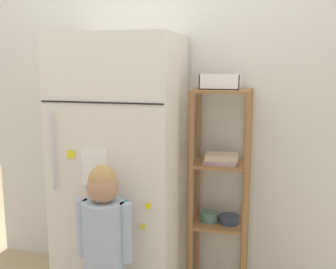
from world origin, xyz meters
TOP-DOWN VIEW (x-y plane):
  - kitchen_wall_back at (0.00, 0.36)m, footprint 2.56×0.03m
  - refrigerator at (-0.17, 0.02)m, footprint 0.71×0.66m
  - child_standing at (-0.11, -0.43)m, footprint 0.31×0.23m
  - pantry_shelf_unit at (0.43, 0.18)m, footprint 0.37×0.29m
  - fruit_bin at (0.42, 0.20)m, footprint 0.24×0.15m

SIDE VIEW (x-z plane):
  - child_standing at x=-0.11m, z-range 0.10..1.06m
  - pantry_shelf_unit at x=0.43m, z-range 0.08..1.39m
  - refrigerator at x=-0.17m, z-range 0.00..1.63m
  - kitchen_wall_back at x=0.00m, z-range 0.00..2.13m
  - fruit_bin at x=0.42m, z-range 1.30..1.39m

